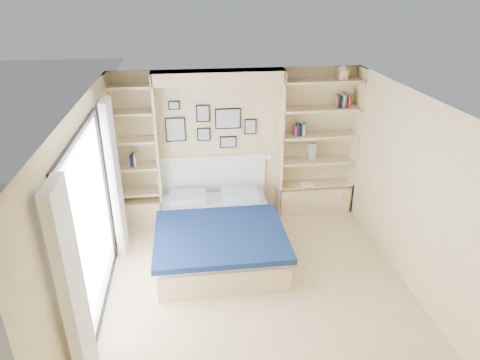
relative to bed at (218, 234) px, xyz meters
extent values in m
plane|color=tan|center=(0.43, -1.02, -0.28)|extent=(4.50, 4.50, 0.00)
plane|color=#D8C087|center=(0.43, 1.23, 0.97)|extent=(4.00, 0.00, 4.00)
plane|color=#D8C087|center=(0.43, -3.27, 0.97)|extent=(4.00, 0.00, 4.00)
plane|color=#D8C087|center=(-1.57, -1.02, 0.97)|extent=(0.00, 4.50, 4.50)
plane|color=#D8C087|center=(2.43, -1.02, 0.97)|extent=(0.00, 4.50, 4.50)
plane|color=white|center=(0.43, -1.02, 2.22)|extent=(4.50, 4.50, 0.00)
cube|color=#DFB887|center=(-0.87, 1.05, 0.97)|extent=(0.04, 0.35, 2.50)
cube|color=#DFB887|center=(1.13, 1.05, 0.97)|extent=(0.04, 0.35, 2.50)
cube|color=#DFB887|center=(0.13, 1.05, 2.12)|extent=(2.00, 0.35, 0.20)
cube|color=#DFB887|center=(2.41, 1.05, 0.97)|extent=(0.04, 0.35, 2.50)
cube|color=#DFB887|center=(-1.55, 1.05, 0.97)|extent=(0.04, 0.35, 2.50)
cube|color=#DFB887|center=(1.78, 1.05, -0.03)|extent=(1.30, 0.35, 0.50)
cube|color=#DFB887|center=(-1.22, 1.05, -0.08)|extent=(0.70, 0.35, 0.40)
cube|color=black|center=(-1.54, -1.02, 1.95)|extent=(0.04, 2.08, 0.06)
cube|color=black|center=(-1.54, -1.02, -0.25)|extent=(0.04, 2.08, 0.06)
cube|color=black|center=(-1.54, -2.04, 0.82)|extent=(0.04, 0.06, 2.20)
cube|color=black|center=(-1.54, 0.00, 0.82)|extent=(0.04, 0.06, 2.20)
cube|color=silver|center=(-1.55, -1.02, 0.84)|extent=(0.01, 2.00, 2.20)
cube|color=white|center=(-1.45, -2.32, 0.87)|extent=(0.10, 0.45, 2.30)
cube|color=white|center=(-1.45, 0.28, 0.87)|extent=(0.10, 0.45, 2.30)
cube|color=#DFB887|center=(1.78, 1.05, 0.22)|extent=(1.30, 0.35, 0.04)
cube|color=#DFB887|center=(1.78, 1.05, 0.67)|extent=(1.30, 0.35, 0.04)
cube|color=#DFB887|center=(1.78, 1.05, 1.12)|extent=(1.30, 0.35, 0.04)
cube|color=#DFB887|center=(1.78, 1.05, 1.57)|extent=(1.30, 0.35, 0.04)
cube|color=#DFB887|center=(1.78, 1.05, 2.02)|extent=(1.30, 0.35, 0.04)
cube|color=#DFB887|center=(-1.22, 1.05, 0.27)|extent=(0.70, 0.35, 0.04)
cube|color=#DFB887|center=(-1.22, 1.05, 0.72)|extent=(0.70, 0.35, 0.04)
cube|color=#DFB887|center=(-1.22, 1.05, 1.17)|extent=(0.70, 0.35, 0.04)
cube|color=#DFB887|center=(-1.22, 1.05, 1.62)|extent=(0.70, 0.35, 0.04)
cube|color=#DFB887|center=(-1.22, 1.05, 2.02)|extent=(0.70, 0.35, 0.04)
cube|color=#DFB887|center=(0.00, -0.01, -0.10)|extent=(1.72, 2.15, 0.38)
cube|color=#B0B4C0|center=(0.00, -0.01, 0.14)|extent=(1.68, 2.11, 0.10)
cube|color=#0D1B41|center=(0.00, -0.38, 0.21)|extent=(1.82, 1.51, 0.08)
cube|color=#B0B4C0|center=(-0.43, 0.76, 0.25)|extent=(0.59, 0.43, 0.12)
cube|color=#B0B4C0|center=(0.43, 0.76, 0.25)|extent=(0.59, 0.43, 0.12)
cube|color=white|center=(0.00, 1.20, 0.44)|extent=(1.82, 0.04, 0.70)
cube|color=black|center=(-0.57, 1.20, 1.27)|extent=(0.32, 0.02, 0.40)
cube|color=gray|center=(-0.57, 1.19, 1.27)|extent=(0.28, 0.01, 0.36)
cube|color=black|center=(-0.12, 1.20, 1.52)|extent=(0.22, 0.02, 0.28)
cube|color=gray|center=(-0.12, 1.19, 1.52)|extent=(0.18, 0.01, 0.24)
cube|color=black|center=(-0.12, 1.20, 1.17)|extent=(0.22, 0.02, 0.22)
cube|color=gray|center=(-0.12, 1.19, 1.17)|extent=(0.18, 0.01, 0.18)
cube|color=black|center=(0.28, 1.20, 1.42)|extent=(0.42, 0.02, 0.34)
cube|color=gray|center=(0.28, 1.19, 1.42)|extent=(0.38, 0.01, 0.30)
cube|color=black|center=(0.28, 1.20, 1.02)|extent=(0.28, 0.02, 0.20)
cube|color=gray|center=(0.28, 1.19, 1.02)|extent=(0.24, 0.01, 0.16)
cube|color=black|center=(0.65, 1.20, 1.27)|extent=(0.20, 0.02, 0.26)
cube|color=gray|center=(0.65, 1.19, 1.27)|extent=(0.16, 0.01, 0.22)
cube|color=black|center=(-0.57, 1.20, 1.67)|extent=(0.18, 0.02, 0.14)
cube|color=gray|center=(-0.57, 1.19, 1.67)|extent=(0.14, 0.01, 0.10)
cylinder|color=silver|center=(-0.73, 0.98, 0.84)|extent=(0.20, 0.02, 0.02)
cone|color=white|center=(-0.63, 0.98, 0.82)|extent=(0.13, 0.12, 0.15)
cylinder|color=silver|center=(0.99, 0.98, 0.84)|extent=(0.20, 0.02, 0.02)
cone|color=white|center=(0.89, 0.98, 0.82)|extent=(0.13, 0.12, 0.15)
cube|color=maroon|center=(1.37, 1.05, 1.22)|extent=(0.02, 0.15, 0.17)
cube|color=navy|center=(1.41, 1.05, 1.23)|extent=(0.03, 0.15, 0.20)
cube|color=black|center=(1.46, 1.05, 1.23)|extent=(0.03, 0.15, 0.18)
cube|color=#BFB28C|center=(1.49, 1.05, 1.23)|extent=(0.04, 0.15, 0.19)
cube|color=#26593F|center=(1.53, 1.05, 1.24)|extent=(0.03, 0.15, 0.21)
cube|color=#A64724|center=(2.03, 1.05, 1.68)|extent=(0.02, 0.15, 0.18)
cube|color=navy|center=(2.04, 1.05, 1.69)|extent=(0.03, 0.15, 0.20)
cube|color=black|center=(2.10, 1.05, 1.69)|extent=(0.03, 0.15, 0.20)
cube|color=#BFB28C|center=(2.12, 1.05, 1.69)|extent=(0.04, 0.15, 0.20)
cube|color=#245142|center=(2.15, 1.05, 1.70)|extent=(0.03, 0.15, 0.23)
cube|color=#A51E1E|center=(2.22, 1.05, 1.68)|extent=(0.03, 0.15, 0.19)
cube|color=navy|center=(-1.30, 1.05, 0.82)|extent=(0.02, 0.15, 0.18)
cube|color=black|center=(-1.26, 1.05, 0.84)|extent=(0.03, 0.15, 0.21)
cube|color=#BFB28C|center=(-1.24, 1.05, 0.84)|extent=(0.03, 0.15, 0.20)
cube|color=#DFB887|center=(2.08, 1.05, 2.11)|extent=(0.13, 0.13, 0.15)
cone|color=#DFB887|center=(2.08, 1.05, 2.23)|extent=(0.20, 0.20, 0.08)
cube|color=slate|center=(1.68, 1.05, 0.84)|extent=(0.12, 0.12, 0.30)
cube|color=white|center=(1.63, 1.00, 0.25)|extent=(0.22, 0.16, 0.03)
cylinder|color=tan|center=(-2.55, -1.00, -0.08)|extent=(0.06, 0.14, 0.40)
cylinder|color=tan|center=(-2.84, -0.34, 0.02)|extent=(0.12, 0.33, 0.66)
cylinder|color=tan|center=(-2.40, -0.46, 0.02)|extent=(0.12, 0.33, 0.66)
cube|color=teal|center=(-2.71, -0.74, 0.00)|extent=(0.59, 0.66, 0.15)
cube|color=teal|center=(-2.61, -0.37, 0.23)|extent=(0.50, 0.33, 0.54)
camera|label=1|loc=(-0.38, -5.46, 3.42)|focal=32.00mm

